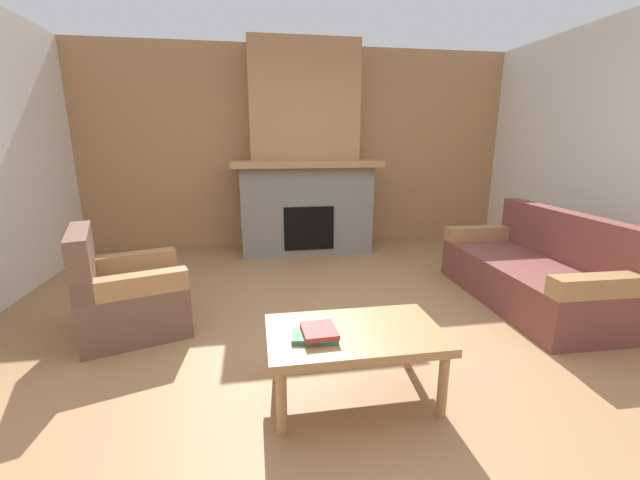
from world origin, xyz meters
The scene contains 7 objects.
ground centered at (0.00, 0.00, 0.00)m, with size 9.00×9.00×0.00m, color #9E754C.
wall_back_wood_panel centered at (0.00, 3.00, 1.35)m, with size 6.00×0.12×2.70m, color #A87A4C.
fireplace centered at (0.00, 2.62, 1.16)m, with size 1.90×0.82×2.70m.
couch centered at (1.86, 0.43, 0.29)m, with size 0.89×1.82×0.85m.
armchair centered at (-1.71, 0.45, 0.29)m, with size 0.96×0.96×0.85m.
coffee_table centered at (-0.14, -0.68, 0.38)m, with size 1.00×0.60×0.43m.
book_stack_near_edge centered at (-0.37, -0.73, 0.46)m, with size 0.28×0.22×0.06m.
Camera 1 is at (-0.68, -2.68, 1.49)m, focal length 22.21 mm.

